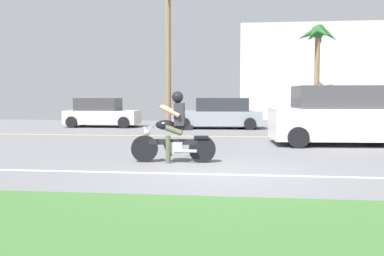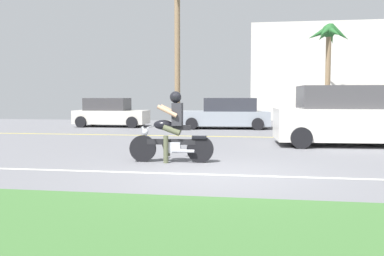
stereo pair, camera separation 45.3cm
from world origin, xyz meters
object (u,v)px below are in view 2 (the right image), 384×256
object	(u,v)px
parked_car_1	(226,114)
parked_car_2	(358,113)
parked_car_0	(110,113)
palm_tree_0	(328,41)
motorcyclist	(172,132)
suv_nearby	(352,116)

from	to	relation	value
parked_car_1	parked_car_2	distance (m)	6.63
parked_car_2	parked_car_0	bearing A→B (deg)	-173.53
parked_car_0	parked_car_2	world-z (taller)	parked_car_2
parked_car_2	palm_tree_0	bearing A→B (deg)	110.99
motorcyclist	parked_car_1	size ratio (longest dim) A/B	0.46
parked_car_1	motorcyclist	bearing A→B (deg)	-92.49
parked_car_2	palm_tree_0	xyz separation A→B (m)	(-1.07, 2.79, 3.88)
motorcyclist	parked_car_1	world-z (taller)	motorcyclist
parked_car_0	palm_tree_0	distance (m)	12.63
palm_tree_0	parked_car_1	bearing A→B (deg)	-139.55
motorcyclist	parked_car_0	distance (m)	12.26
parked_car_0	motorcyclist	bearing A→B (deg)	-63.48
motorcyclist	parked_car_0	world-z (taller)	motorcyclist
motorcyclist	parked_car_2	xyz separation A→B (m)	(6.85, 12.37, 0.01)
palm_tree_0	parked_car_2	bearing A→B (deg)	-69.01
parked_car_2	parked_car_1	bearing A→B (deg)	-164.70
motorcyclist	palm_tree_0	xyz separation A→B (m)	(5.78, 15.15, 3.89)
motorcyclist	parked_car_0	xyz separation A→B (m)	(-5.47, 10.97, -0.03)
parked_car_1	palm_tree_0	distance (m)	8.01
parked_car_0	suv_nearby	bearing A→B (deg)	-32.82
motorcyclist	parked_car_0	bearing A→B (deg)	116.52
suv_nearby	parked_car_1	world-z (taller)	suv_nearby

